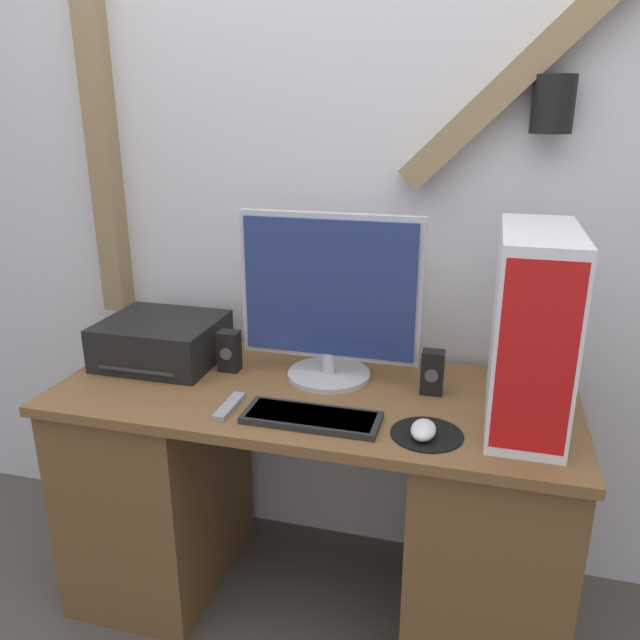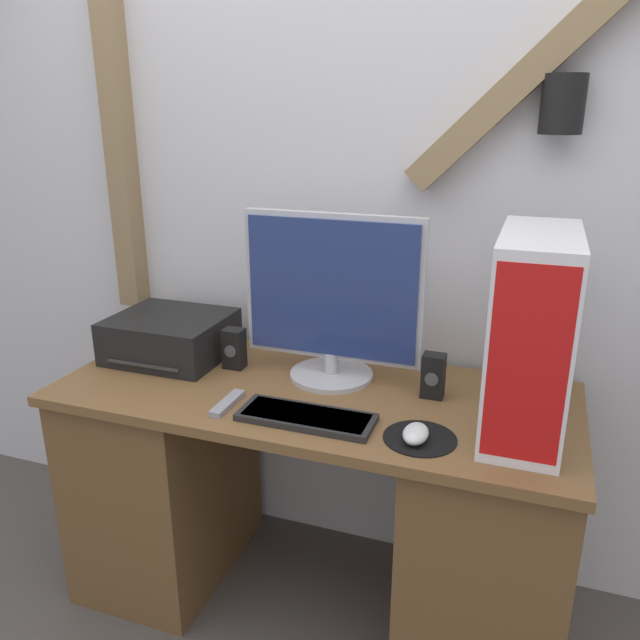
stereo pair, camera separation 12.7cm
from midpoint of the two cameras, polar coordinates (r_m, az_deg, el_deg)
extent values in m
cube|color=silver|center=(2.04, 4.83, 13.15)|extent=(6.40, 0.05, 2.70)
cube|color=olive|center=(1.92, 26.44, 24.51)|extent=(0.97, 0.08, 0.97)
cube|color=olive|center=(2.33, -16.45, 16.73)|extent=(0.08, 0.08, 1.28)
cylinder|color=black|center=(1.89, 23.23, 17.68)|extent=(0.11, 0.11, 0.15)
cube|color=brown|center=(1.86, 1.28, -6.84)|extent=(1.52, 0.64, 0.03)
cube|color=brown|center=(2.25, -12.25, -13.46)|extent=(0.42, 0.59, 0.73)
cube|color=brown|center=(1.98, 16.92, -18.82)|extent=(0.42, 0.59, 0.73)
cylinder|color=#B7B7BC|center=(1.93, 2.94, -5.05)|extent=(0.26, 0.26, 0.02)
cylinder|color=#B7B7BC|center=(1.91, 2.96, -3.95)|extent=(0.04, 0.04, 0.06)
cube|color=#B7B7BC|center=(1.84, 3.16, 2.95)|extent=(0.55, 0.03, 0.44)
cube|color=navy|center=(1.83, 3.01, 2.82)|extent=(0.52, 0.01, 0.41)
cube|color=black|center=(1.68, 0.94, -8.92)|extent=(0.37, 0.14, 0.02)
cube|color=#424242|center=(1.67, 0.94, -8.76)|extent=(0.34, 0.12, 0.01)
cylinder|color=black|center=(1.62, 11.38, -10.59)|extent=(0.19, 0.19, 0.00)
ellipsoid|color=silver|center=(1.60, 11.05, -10.20)|extent=(0.06, 0.10, 0.04)
cube|color=white|center=(1.66, 20.83, -1.19)|extent=(0.19, 0.45, 0.51)
cube|color=red|center=(1.45, 20.86, -4.01)|extent=(0.17, 0.01, 0.46)
cube|color=black|center=(2.11, -11.82, -1.49)|extent=(0.37, 0.32, 0.14)
cube|color=#333333|center=(2.05, -13.13, -3.39)|extent=(0.26, 0.14, 0.01)
cube|color=black|center=(1.99, -6.04, -2.63)|extent=(0.06, 0.05, 0.13)
cylinder|color=#47474C|center=(1.97, -6.39, -2.91)|extent=(0.04, 0.00, 0.04)
cube|color=black|center=(1.82, 12.30, -5.03)|extent=(0.06, 0.05, 0.13)
cylinder|color=#47474C|center=(1.80, 12.18, -5.37)|extent=(0.04, 0.00, 0.04)
cube|color=gray|center=(1.76, -6.41, -7.60)|extent=(0.03, 0.16, 0.02)
camera|label=1|loc=(0.06, -87.93, 0.71)|focal=35.00mm
camera|label=2|loc=(0.06, 92.07, -0.71)|focal=35.00mm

